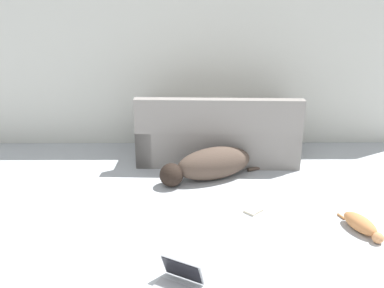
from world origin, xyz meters
TOP-DOWN VIEW (x-y plane):
  - wall_back at (0.00, 4.01)m, footprint 7.09×0.06m
  - couch at (0.57, 3.37)m, footprint 2.07×0.93m
  - dog at (0.44, 2.71)m, footprint 1.32×0.75m
  - cat at (1.79, 1.53)m, footprint 0.29×0.56m
  - laptop_open at (0.12, 0.75)m, footprint 0.44×0.43m
  - book_cream at (0.84, 1.91)m, footprint 0.21×0.21m

SIDE VIEW (x-z plane):
  - book_cream at x=0.84m, z-range 0.00..0.02m
  - cat at x=1.79m, z-range 0.00..0.14m
  - laptop_open at x=0.12m, z-range -0.04..0.18m
  - dog at x=0.44m, z-range -0.01..0.37m
  - couch at x=0.57m, z-range -0.15..0.73m
  - wall_back at x=0.00m, z-range 0.00..2.43m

